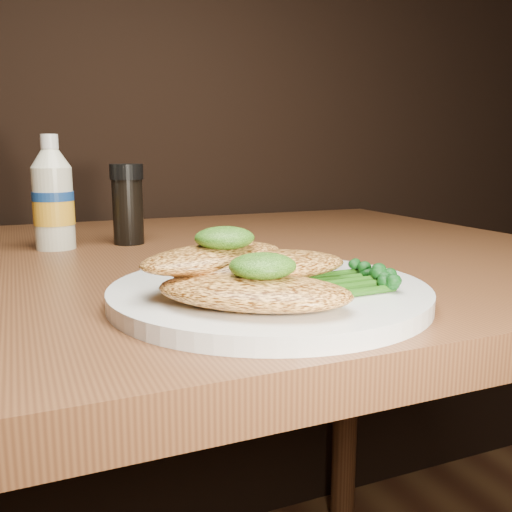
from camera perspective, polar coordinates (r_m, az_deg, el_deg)
name	(u,v)px	position (r m, az deg, el deg)	size (l,w,h in m)	color
plate	(269,293)	(0.50, 1.34, -3.77)	(0.28, 0.28, 0.01)	white
chicken_front	(253,291)	(0.43, -0.27, -3.60)	(0.15, 0.08, 0.02)	#F6AA4E
chicken_mid	(258,266)	(0.48, 0.16, -0.98)	(0.16, 0.08, 0.02)	#F6AA4E
chicken_back	(215,258)	(0.48, -4.22, -0.16)	(0.14, 0.07, 0.02)	#F6AA4E
pesto_front	(263,266)	(0.43, 0.67, -1.02)	(0.05, 0.05, 0.02)	black
pesto_back	(224,238)	(0.47, -3.21, 1.84)	(0.05, 0.05, 0.02)	black
broccolini_bundle	(332,278)	(0.48, 7.69, -2.26)	(0.14, 0.10, 0.02)	#225512
mayo_bottle	(53,192)	(0.80, -19.91, 6.08)	(0.05, 0.05, 0.15)	beige
pepper_grinder	(128,204)	(0.82, -12.87, 5.12)	(0.05, 0.05, 0.11)	black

